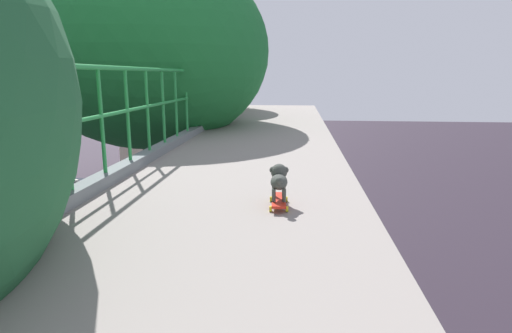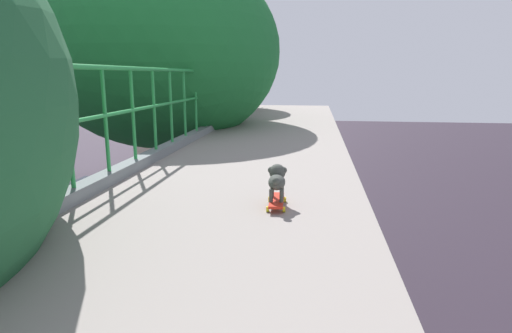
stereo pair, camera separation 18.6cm
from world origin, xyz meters
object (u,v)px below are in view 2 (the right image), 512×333
car_yellow_cab_sixth (90,196)px  city_bus (178,135)px  car_white_seventh (178,185)px  car_red_taxi_fifth (121,232)px  small_dog (277,178)px  toy_skateboard (277,201)px

car_yellow_cab_sixth → city_bus: bearing=90.4°
car_white_seventh → car_red_taxi_fifth: bearing=-88.8°
small_dog → car_white_seventh: bearing=111.6°
car_red_taxi_fifth → toy_skateboard: size_ratio=7.93×
car_red_taxi_fifth → car_white_seventh: bearing=91.2°
city_bus → small_dog: (10.71, -29.13, 3.86)m
car_red_taxi_fifth → small_dog: bearing=-56.8°
car_red_taxi_fifth → small_dog: small_dog is taller
car_yellow_cab_sixth → car_white_seventh: (3.59, 2.77, -0.03)m
car_white_seventh → toy_skateboard: toy_skateboard is taller
car_yellow_cab_sixth → small_dog: size_ratio=10.88×
car_yellow_cab_sixth → small_dog: small_dog is taller
toy_skateboard → small_dog: bearing=92.8°
car_red_taxi_fifth → small_dog: 13.48m
car_yellow_cab_sixth → toy_skateboard: toy_skateboard is taller
car_yellow_cab_sixth → car_white_seventh: bearing=37.6°
small_dog → car_yellow_cab_sixth: bearing=125.4°
car_red_taxi_fifth → car_yellow_cab_sixth: 5.80m
city_bus → toy_skateboard: 31.29m
toy_skateboard → car_yellow_cab_sixth: bearing=125.3°
city_bus → small_dog: small_dog is taller
car_red_taxi_fifth → car_yellow_cab_sixth: bearing=130.1°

